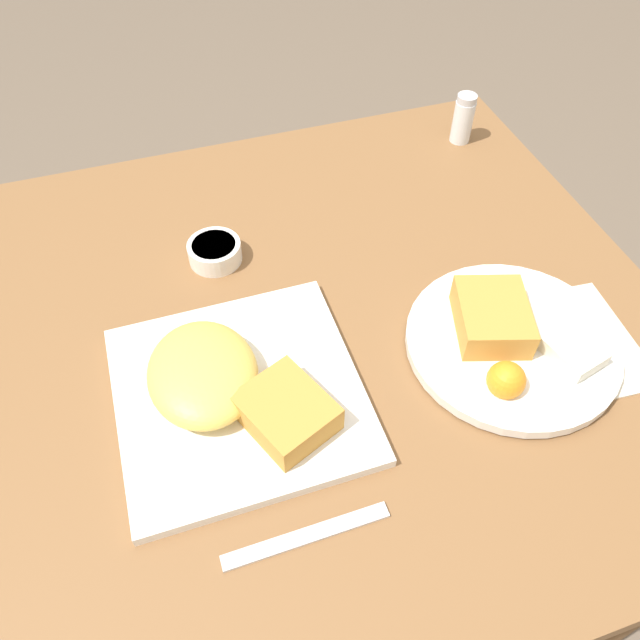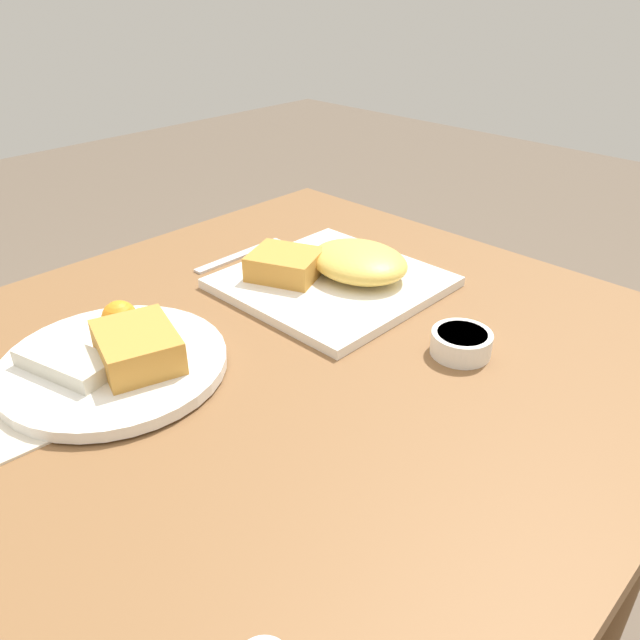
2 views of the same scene
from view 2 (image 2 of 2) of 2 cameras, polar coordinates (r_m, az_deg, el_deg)
name	(u,v)px [view 2 (image 2 of 2)]	position (r m, az deg, el deg)	size (l,w,h in m)	color
dining_table	(304,405)	(0.84, -1.48, -7.78)	(0.86, 0.87, 0.76)	brown
menu_card	(79,378)	(0.76, -21.14, -4.99)	(0.19, 0.24, 0.00)	beige
plate_square_near	(336,272)	(0.91, 1.47, 4.40)	(0.28, 0.28, 0.06)	white
plate_oval_far	(116,357)	(0.76, -18.16, -3.26)	(0.26, 0.26, 0.05)	white
sauce_ramekin	(461,342)	(0.77, 12.79, -2.01)	(0.07, 0.07, 0.03)	white
butter_knife	(240,255)	(1.02, -7.34, 5.89)	(0.02, 0.17, 0.00)	silver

